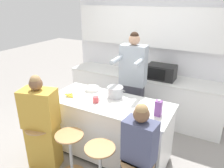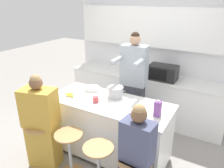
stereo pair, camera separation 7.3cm
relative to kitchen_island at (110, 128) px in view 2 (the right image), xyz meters
The scene contains 17 objects.
ground_plane 0.47m from the kitchen_island, ahead, with size 16.00×16.00×0.00m, color gray.
wall_back 2.01m from the kitchen_island, 90.00° to the left, with size 3.37×0.22×2.70m.
back_counter 1.41m from the kitchen_island, 90.00° to the left, with size 3.13×0.62×0.91m.
kitchen_island is the anchor object (origin of this frame).
bar_stool_leftmost 1.02m from the kitchen_island, 136.01° to the right, with size 0.38×0.38×0.68m.
bar_stool_center_left 0.71m from the kitchen_island, 110.50° to the right, with size 0.38×0.38×0.68m.
bar_stool_center_right 0.74m from the kitchen_island, 70.41° to the right, with size 0.38×0.38×0.68m.
person_cooking 0.84m from the kitchen_island, 84.99° to the left, with size 0.47×0.62×1.86m.
person_wrapped_blanket 1.00m from the kitchen_island, 137.43° to the right, with size 0.53×0.40×1.43m.
person_seated_near 1.00m from the kitchen_island, 42.08° to the right, with size 0.37×0.29×1.37m.
cooking_pot 0.58m from the kitchen_island, 90.71° to the left, with size 0.33×0.24×0.17m.
fruit_bowl 0.71m from the kitchen_island, 153.46° to the left, with size 0.23×0.23×0.06m.
coffee_cup_near 0.54m from the kitchen_island, 145.74° to the right, with size 0.12×0.08×0.09m.
banana_bunch 0.80m from the kitchen_island, 167.38° to the right, with size 0.18×0.13×0.06m.
juice_carton 0.94m from the kitchen_island, ahead, with size 0.08×0.08×0.22m.
microwave 1.53m from the kitchen_island, 75.05° to the left, with size 0.52×0.35×0.27m.
potted_plant 1.56m from the kitchen_island, 105.08° to the left, with size 0.16×0.16×0.23m.
Camera 2 is at (1.45, -2.47, 2.35)m, focal length 35.00 mm.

